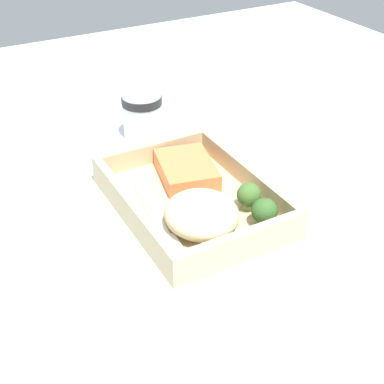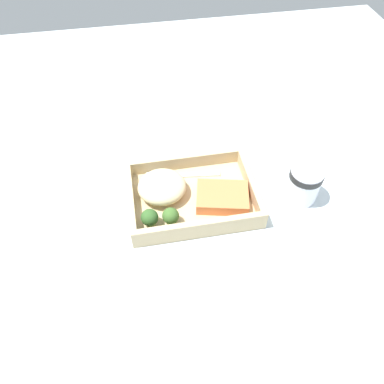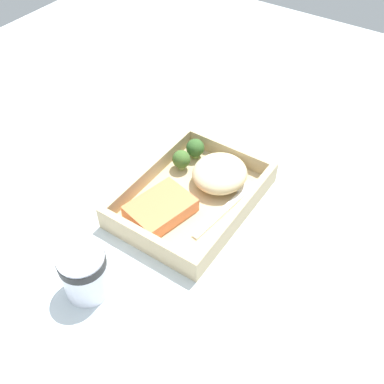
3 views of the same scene
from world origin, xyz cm
name	(u,v)px [view 3 (image 3 of 3)]	position (x,y,z in cm)	size (l,w,h in cm)	color
ground_plane	(192,207)	(0.00, 0.00, -1.00)	(160.00, 160.00, 2.00)	silver
takeout_tray	(192,201)	(0.00, 0.00, 0.60)	(25.79, 18.91, 1.20)	tan
tray_rim	(192,192)	(0.00, 0.00, 2.75)	(25.79, 18.91, 3.10)	tan
salmon_fillet	(161,209)	(-5.78, 2.25, 2.46)	(10.25, 7.45, 2.52)	#E87A45
mashed_potatoes	(220,173)	(5.82, -1.84, 3.41)	(9.87, 9.35, 4.43)	beige
broccoli_floret_1	(181,159)	(5.13, 5.73, 3.34)	(3.26, 3.26, 3.86)	#81A15E
broccoli_floret_2	(195,148)	(9.09, 5.40, 3.34)	(3.35, 3.35, 3.90)	#799F50
fork	(229,205)	(1.95, -6.19, 1.42)	(15.88, 3.54, 0.44)	white
paper_cup	(84,271)	(-22.36, 2.92, 4.34)	(6.69, 6.69, 7.79)	white
receipt_slip	(115,136)	(6.39, 22.82, 0.12)	(7.16, 15.46, 0.24)	white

